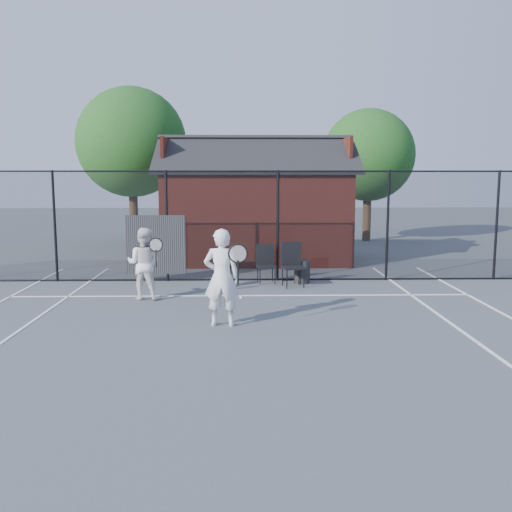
{
  "coord_description": "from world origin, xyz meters",
  "views": [
    {
      "loc": [
        0.06,
        -10.39,
        2.87
      ],
      "look_at": [
        0.34,
        2.04,
        1.1
      ],
      "focal_mm": 40.0,
      "sensor_mm": 36.0,
      "label": 1
    }
  ],
  "objects_px": {
    "player_back": "(144,264)",
    "chair_right": "(293,265)",
    "clubhouse": "(256,212)",
    "player_front": "(222,277)",
    "waste_bin": "(302,272)",
    "chair_left": "(266,265)"
  },
  "relations": [
    {
      "from": "waste_bin",
      "to": "player_front",
      "type": "bearing_deg",
      "value": -114.7
    },
    {
      "from": "waste_bin",
      "to": "chair_left",
      "type": "bearing_deg",
      "value": 180.0
    },
    {
      "from": "player_front",
      "to": "chair_left",
      "type": "xyz_separation_m",
      "value": [
        1.03,
        4.31,
        -0.44
      ]
    },
    {
      "from": "clubhouse",
      "to": "chair_right",
      "type": "distance_m",
      "value": 5.08
    },
    {
      "from": "player_back",
      "to": "chair_right",
      "type": "xyz_separation_m",
      "value": [
        3.59,
        1.39,
        -0.28
      ]
    },
    {
      "from": "player_front",
      "to": "chair_right",
      "type": "distance_m",
      "value": 4.19
    },
    {
      "from": "clubhouse",
      "to": "player_back",
      "type": "xyz_separation_m",
      "value": [
        -2.74,
        -6.29,
        -0.77
      ]
    },
    {
      "from": "player_front",
      "to": "chair_left",
      "type": "distance_m",
      "value": 4.45
    },
    {
      "from": "player_front",
      "to": "waste_bin",
      "type": "height_order",
      "value": "player_front"
    },
    {
      "from": "chair_right",
      "to": "waste_bin",
      "type": "xyz_separation_m",
      "value": [
        0.28,
        0.5,
        -0.25
      ]
    },
    {
      "from": "player_back",
      "to": "chair_right",
      "type": "height_order",
      "value": "player_back"
    },
    {
      "from": "player_front",
      "to": "player_back",
      "type": "relative_size",
      "value": 1.12
    },
    {
      "from": "chair_left",
      "to": "chair_right",
      "type": "distance_m",
      "value": 0.84
    },
    {
      "from": "clubhouse",
      "to": "waste_bin",
      "type": "height_order",
      "value": "clubhouse"
    },
    {
      "from": "clubhouse",
      "to": "player_front",
      "type": "xyz_separation_m",
      "value": [
        -0.85,
        -8.71,
        -0.67
      ]
    },
    {
      "from": "clubhouse",
      "to": "chair_left",
      "type": "height_order",
      "value": "clubhouse"
    },
    {
      "from": "clubhouse",
      "to": "player_front",
      "type": "height_order",
      "value": "clubhouse"
    },
    {
      "from": "clubhouse",
      "to": "chair_right",
      "type": "bearing_deg",
      "value": -80.13
    },
    {
      "from": "chair_right",
      "to": "waste_bin",
      "type": "bearing_deg",
      "value": 49.63
    },
    {
      "from": "chair_left",
      "to": "chair_right",
      "type": "xyz_separation_m",
      "value": [
        0.67,
        -0.5,
        0.06
      ]
    },
    {
      "from": "player_back",
      "to": "chair_right",
      "type": "bearing_deg",
      "value": 21.16
    },
    {
      "from": "player_back",
      "to": "waste_bin",
      "type": "relative_size",
      "value": 2.7
    }
  ]
}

